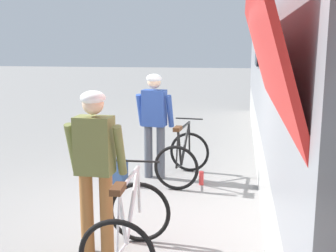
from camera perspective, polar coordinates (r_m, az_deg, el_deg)
The scene contains 8 objects.
ground_plane at distance 5.79m, azimuth -3.31°, elevation -11.47°, with size 80.00×80.00×0.00m, color gray.
cyclist_near_in_olive at distance 4.36m, azimuth -9.98°, elevation -4.49°, with size 0.62×0.32×1.76m.
cyclist_far_in_blue at distance 6.90m, azimuth -1.88°, elevation 1.29°, with size 0.64×0.35×1.76m.
bicycle_near_silver at distance 4.32m, azimuth -5.32°, elevation -13.71°, with size 0.76×1.10×0.99m.
bicycle_far_black at distance 6.91m, azimuth 2.10°, elevation -4.24°, with size 0.79×1.12×0.99m.
backpack_on_platform at distance 6.83m, azimuth -6.88°, elevation -6.24°, with size 0.28×0.18×0.40m, color navy.
water_bottle_near_the_bikes at distance 6.78m, azimuth 4.59°, elevation -7.13°, with size 0.08×0.08×0.22m, color red.
water_bottle_by_the_backpack at distance 7.03m, azimuth -8.47°, elevation -6.56°, with size 0.07×0.07×0.22m, color red.
Camera 1 is at (1.25, -5.21, 2.19)m, focal length 44.43 mm.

